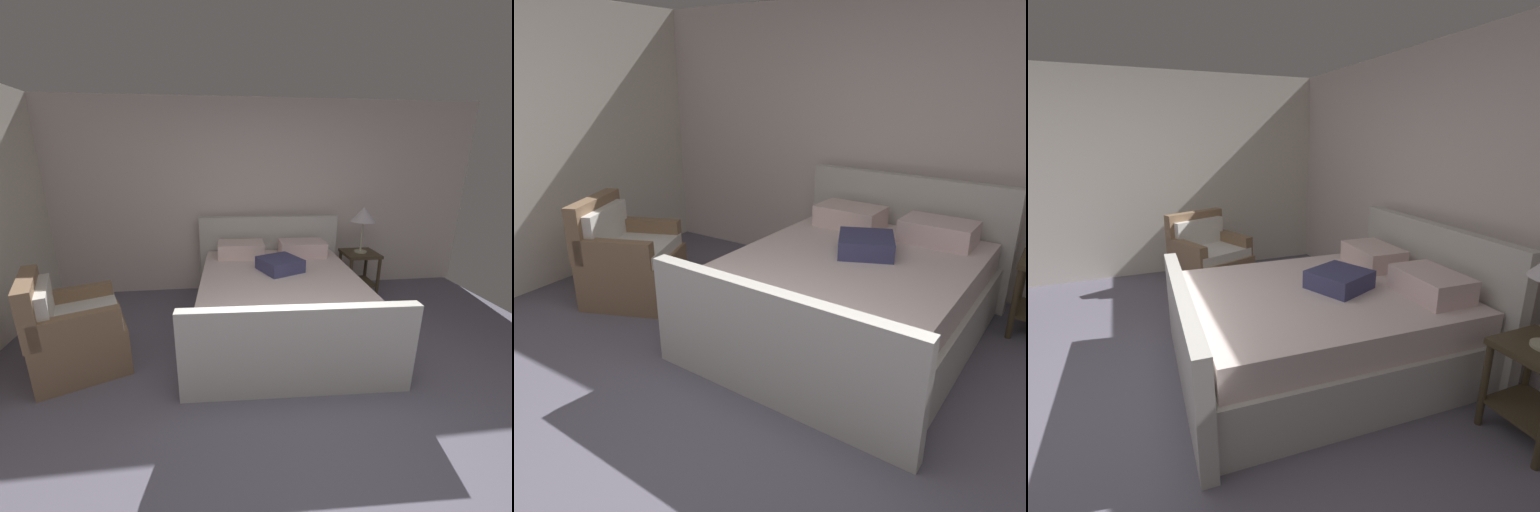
{
  "view_description": "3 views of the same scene",
  "coord_description": "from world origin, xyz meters",
  "views": [
    {
      "loc": [
        -0.65,
        -1.4,
        1.81
      ],
      "look_at": [
        -0.31,
        1.52,
        0.9
      ],
      "focal_mm": 22.6,
      "sensor_mm": 36.0,
      "label": 1
    },
    {
      "loc": [
        1.23,
        -1.37,
        1.89
      ],
      "look_at": [
        -0.39,
        1.14,
        0.76
      ],
      "focal_mm": 33.96,
      "sensor_mm": 36.0,
      "label": 2
    },
    {
      "loc": [
        2.44,
        0.4,
        1.73
      ],
      "look_at": [
        -0.13,
        1.46,
        0.89
      ],
      "focal_mm": 27.41,
      "sensor_mm": 36.0,
      "label": 3
    }
  ],
  "objects": [
    {
      "name": "wall_side_left",
      "position": [
        -2.88,
        0.0,
        1.26
      ],
      "size": [
        0.12,
        6.04,
        2.53
      ],
      "primitive_type": "cube",
      "color": "silver",
      "rests_on": "ground"
    },
    {
      "name": "wall_back",
      "position": [
        0.0,
        3.02,
        1.26
      ],
      "size": [
        5.76,
        0.12,
        2.53
      ],
      "primitive_type": "cube",
      "color": "silver",
      "rests_on": "ground"
    },
    {
      "name": "ground_plane",
      "position": [
        0.0,
        0.0,
        -0.01
      ],
      "size": [
        5.64,
        5.92,
        0.02
      ],
      "primitive_type": "cube",
      "color": "slate"
    },
    {
      "name": "nightstand_right",
      "position": [
        1.19,
        2.51,
        0.4
      ],
      "size": [
        0.44,
        0.44,
        0.6
      ],
      "color": "#413523",
      "rests_on": "ground"
    },
    {
      "name": "armchair",
      "position": [
        -1.95,
        1.26,
        0.35
      ],
      "size": [
        0.95,
        0.95,
        0.9
      ],
      "color": "#86674B",
      "rests_on": "ground"
    },
    {
      "name": "bed",
      "position": [
        -0.04,
        1.77,
        0.34
      ],
      "size": [
        1.92,
        2.25,
        1.06
      ],
      "color": "beige",
      "rests_on": "ground"
    }
  ]
}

